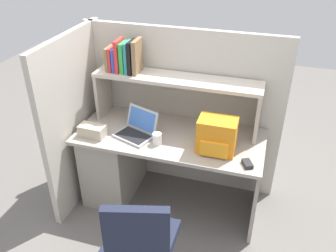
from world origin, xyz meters
TOP-DOWN VIEW (x-y plane):
  - ground_plane at (0.00, 0.00)m, footprint 8.00×8.00m
  - desk at (-0.39, 0.00)m, footprint 1.60×0.70m
  - cubicle_partition_rear at (0.00, 0.38)m, footprint 1.84×0.05m
  - cubicle_partition_left at (-0.85, -0.05)m, footprint 0.05×1.06m
  - overhead_hutch at (0.00, 0.20)m, footprint 1.44×0.28m
  - reference_books_on_shelf at (-0.46, 0.20)m, footprint 0.29×0.19m
  - laptop at (-0.27, -0.08)m, footprint 0.38×0.35m
  - backpack at (0.42, -0.11)m, footprint 0.30×0.22m
  - computer_mouse at (0.68, -0.24)m, footprint 0.10×0.12m
  - paper_cup at (-0.06, -0.16)m, footprint 0.08×0.08m
  - tissue_box at (-0.62, -0.20)m, footprint 0.22×0.13m
  - office_chair at (0.09, -0.96)m, footprint 0.52×0.53m

SIDE VIEW (x-z plane):
  - ground_plane at x=0.00m, z-range 0.00..0.00m
  - office_chair at x=0.09m, z-range -0.07..0.86m
  - desk at x=-0.39m, z-range 0.04..0.77m
  - computer_mouse at x=0.68m, z-range 0.73..0.76m
  - cubicle_partition_rear at x=0.00m, z-range 0.00..1.55m
  - cubicle_partition_left at x=-0.85m, z-range 0.00..1.55m
  - paper_cup at x=-0.06m, z-range 0.73..0.83m
  - tissue_box at x=-0.62m, z-range 0.73..0.83m
  - laptop at x=-0.27m, z-range 0.67..0.89m
  - backpack at x=0.42m, z-range 0.73..1.01m
  - overhead_hutch at x=0.00m, z-range 0.86..1.31m
  - reference_books_on_shelf at x=-0.46m, z-range 1.17..1.45m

